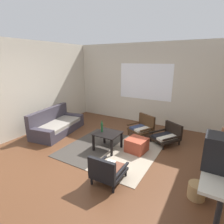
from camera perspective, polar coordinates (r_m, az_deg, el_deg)
name	(u,v)px	position (r m, az deg, el deg)	size (l,w,h in m)	color
ground_plane	(93,161)	(4.16, -5.91, -15.09)	(7.80, 7.80, 0.00)	#56331E
far_wall_with_window	(146,84)	(6.33, 10.54, 8.63)	(5.60, 0.13, 2.70)	beige
side_wall_left	(23,89)	(5.80, -26.27, 6.56)	(0.12, 6.60, 2.70)	beige
area_rug	(110,150)	(4.57, -0.50, -11.85)	(2.19, 2.00, 0.01)	#38332D
couch	(57,125)	(5.80, -17.11, -4.05)	(1.09, 1.83, 0.73)	#38333D
coffee_table	(108,136)	(4.46, -1.38, -7.64)	(0.59, 0.57, 0.44)	black
armchair_by_window	(143,126)	(5.38, 9.64, -4.47)	(0.79, 0.75, 0.60)	#472D19
armchair_striped_foreground	(107,171)	(3.39, -1.57, -18.03)	(0.54, 0.60, 0.56)	black
armchair_corner	(167,135)	(5.06, 17.08, -6.95)	(0.82, 0.84, 0.53)	black
ottoman_orange	(137,145)	(4.49, 7.81, -10.31)	(0.45, 0.45, 0.33)	#993D28
console_shelf	(221,163)	(3.08, 31.23, -13.72)	(0.45, 1.78, 0.82)	beige
clay_vase	(223,139)	(3.43, 31.74, -7.28)	(0.23, 0.23, 0.29)	brown
glass_bottle	(102,127)	(4.46, -3.22, -4.80)	(0.06, 0.06, 0.29)	#194723
wicker_basket	(197,191)	(3.44, 25.17, -21.62)	(0.27, 0.27, 0.26)	#9E7A4C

